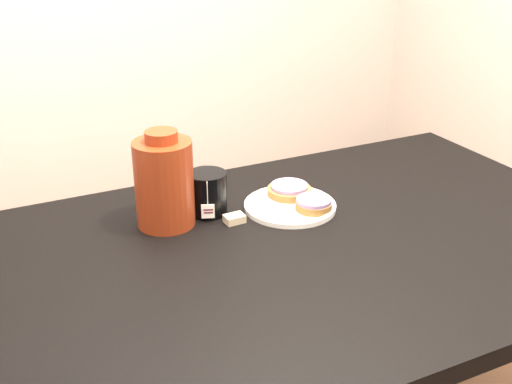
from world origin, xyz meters
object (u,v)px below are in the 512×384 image
mug (206,193)px  teabag_pouch (234,219)px  bagel_back (289,190)px  bagel_package (164,182)px  plate (290,205)px  bagel_front (314,204)px  table (311,274)px

mug → teabag_pouch: bearing=-41.6°
bagel_back → bagel_package: (-0.31, 0.01, 0.08)m
plate → teabag_pouch: bearing=-176.6°
plate → bagel_front: size_ratio=1.81×
table → teabag_pouch: (-0.11, 0.15, 0.09)m
bagel_front → mug: size_ratio=0.84×
bagel_back → bagel_package: size_ratio=0.68×
plate → mug: size_ratio=1.52×
mug → teabag_pouch: 0.09m
teabag_pouch → table: bearing=-52.9°
plate → bagel_front: bearing=-56.1°
teabag_pouch → bagel_back: bearing=17.7°
plate → bagel_package: size_ratio=0.99×
mug → bagel_package: 0.11m
teabag_pouch → bagel_package: bagel_package is taller
bagel_package → mug: bearing=6.0°
table → plate: size_ratio=6.45×
bagel_front → bagel_package: bearing=162.0°
teabag_pouch → bagel_package: (-0.14, 0.06, 0.09)m
bagel_front → bagel_package: (-0.32, 0.10, 0.08)m
plate → bagel_package: 0.31m
table → mug: size_ratio=9.78×
bagel_front → bagel_package: bagel_package is taller
bagel_back → teabag_pouch: bagel_back is taller
bagel_front → teabag_pouch: 0.19m
table → teabag_pouch: 0.21m
bagel_back → bagel_front: size_ratio=1.25×
table → bagel_package: (-0.25, 0.21, 0.18)m
teabag_pouch → mug: bearing=116.8°
bagel_back → bagel_front: bearing=-83.4°
plate → mug: (-0.19, 0.06, 0.04)m
table → teabag_pouch: teabag_pouch is taller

